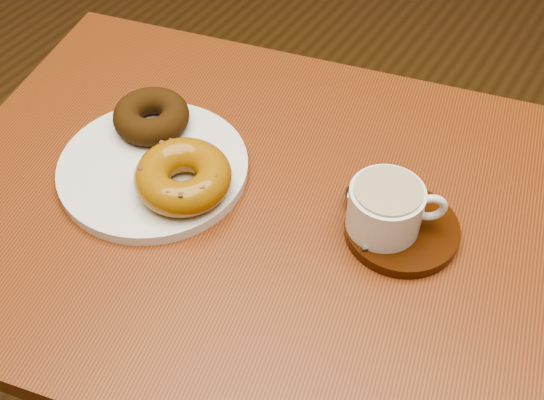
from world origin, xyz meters
The scene contains 7 objects.
cafe_table centered at (-0.15, 0.04, 0.68)m, with size 0.99×0.83×0.81m.
donut_plate centered at (-0.30, 0.01, 0.82)m, with size 0.26×0.26×0.02m, color white.
donut_cinnamon centered at (-0.35, 0.07, 0.85)m, with size 0.11×0.11×0.04m, color #351F0A.
donut_caramel centered at (-0.23, 0.00, 0.85)m, with size 0.14×0.14×0.05m.
saucer centered at (0.03, 0.09, 0.82)m, with size 0.14×0.14×0.02m, color #311506.
coffee_cup centered at (0.01, 0.08, 0.86)m, with size 0.11×0.09×0.06m.
teaspoon centered at (-0.04, 0.10, 0.83)m, with size 0.07×0.10×0.01m.
Camera 1 is at (0.18, -0.45, 1.48)m, focal length 45.00 mm.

